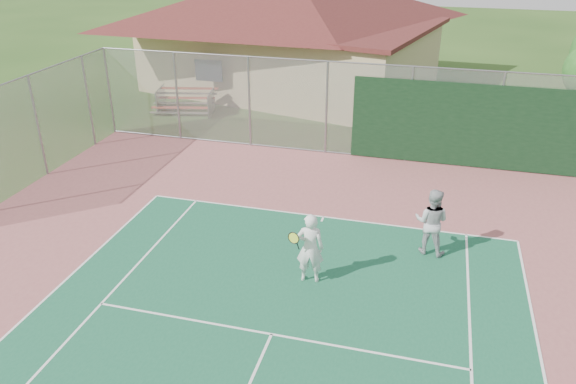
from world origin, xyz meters
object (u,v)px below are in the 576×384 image
object	(u,v)px
bleachers	(185,100)
player_grey_back	(431,222)
player_white_front	(310,248)
clubhouse	(291,26)

from	to	relation	value
bleachers	player_grey_back	size ratio (longest dim) A/B	1.61
bleachers	player_white_front	world-z (taller)	player_white_front
player_white_front	player_grey_back	distance (m)	3.48
bleachers	player_grey_back	world-z (taller)	player_grey_back
player_grey_back	player_white_front	bearing A→B (deg)	47.07
player_grey_back	bleachers	bearing A→B (deg)	-30.42
clubhouse	player_grey_back	xyz separation A→B (m)	(7.75, -15.03, -2.28)
bleachers	clubhouse	bearing A→B (deg)	43.00
clubhouse	player_white_front	distance (m)	17.98
clubhouse	player_white_front	bearing A→B (deg)	-60.54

